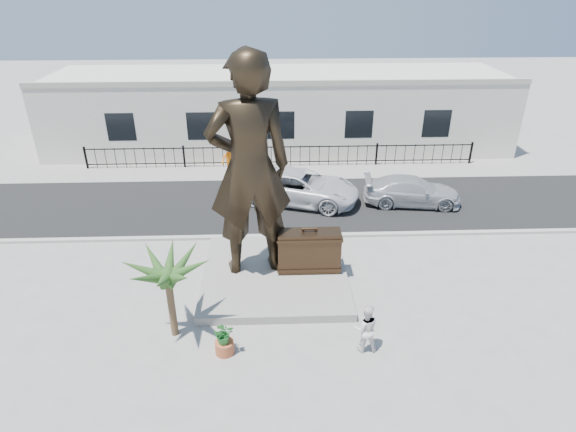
% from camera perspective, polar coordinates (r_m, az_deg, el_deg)
% --- Properties ---
extents(ground, '(100.00, 100.00, 0.00)m').
position_cam_1_polar(ground, '(16.62, 0.26, -10.25)').
color(ground, '#9E9991').
rests_on(ground, ground).
extents(street, '(40.00, 7.00, 0.01)m').
position_cam_1_polar(street, '(23.48, -0.55, 1.71)').
color(street, black).
rests_on(street, ground).
extents(curb, '(40.00, 0.25, 0.12)m').
position_cam_1_polar(curb, '(20.35, -0.26, -2.39)').
color(curb, '#A5A399').
rests_on(curb, ground).
extents(far_sidewalk, '(40.00, 2.50, 0.02)m').
position_cam_1_polar(far_sidewalk, '(27.14, -0.80, 5.36)').
color(far_sidewalk, '#9E9991').
rests_on(far_sidewalk, ground).
extents(plinth, '(5.20, 5.20, 0.30)m').
position_cam_1_polar(plinth, '(17.74, -1.56, -6.96)').
color(plinth, gray).
rests_on(plinth, ground).
extents(fence, '(22.00, 0.10, 1.20)m').
position_cam_1_polar(fence, '(27.68, -0.85, 7.11)').
color(fence, black).
rests_on(fence, ground).
extents(building, '(28.00, 7.00, 4.40)m').
position_cam_1_polar(building, '(31.21, -1.06, 12.52)').
color(building, silver).
rests_on(building, ground).
extents(statue, '(3.15, 2.37, 7.81)m').
position_cam_1_polar(statue, '(16.15, -4.62, 5.67)').
color(statue, black).
rests_on(statue, plinth).
extents(suitcase, '(2.24, 0.71, 1.58)m').
position_cam_1_polar(suitcase, '(17.35, 2.50, -4.16)').
color(suitcase, '#312114').
rests_on(suitcase, plinth).
extents(tourist, '(0.78, 0.62, 1.57)m').
position_cam_1_polar(tourist, '(14.57, 9.19, -13.00)').
color(tourist, white).
rests_on(tourist, ground).
extents(car_white, '(6.14, 4.15, 1.56)m').
position_cam_1_polar(car_white, '(23.18, 1.48, 3.49)').
color(car_white, silver).
rests_on(car_white, street).
extents(car_silver, '(4.76, 2.37, 1.33)m').
position_cam_1_polar(car_silver, '(23.76, 14.50, 2.89)').
color(car_silver, '#ABADB0').
rests_on(car_silver, street).
extents(worker, '(1.18, 1.03, 1.58)m').
position_cam_1_polar(worker, '(26.93, -6.95, 6.80)').
color(worker, orange).
rests_on(worker, far_sidewalk).
extents(palm_tree, '(1.80, 1.80, 3.20)m').
position_cam_1_polar(palm_tree, '(15.82, -13.21, -13.42)').
color(palm_tree, '#274A1B').
rests_on(palm_tree, ground).
extents(planter, '(0.56, 0.56, 0.40)m').
position_cam_1_polar(planter, '(14.79, -7.52, -15.17)').
color(planter, '#A7502C').
rests_on(planter, ground).
extents(shrub, '(0.70, 0.64, 0.66)m').
position_cam_1_polar(shrub, '(14.44, -7.65, -13.61)').
color(shrub, '#226927').
rests_on(shrub, planter).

